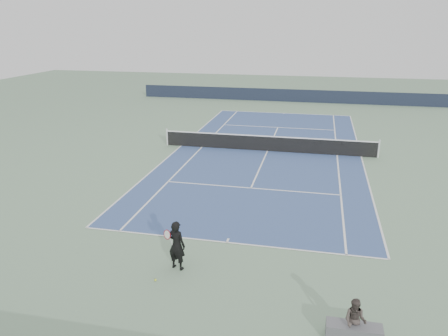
% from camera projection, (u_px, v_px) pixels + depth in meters
% --- Properties ---
extents(ground, '(80.00, 80.00, 0.00)m').
position_uv_depth(ground, '(267.00, 151.00, 26.50)').
color(ground, gray).
extents(court_surface, '(10.97, 23.77, 0.01)m').
position_uv_depth(court_surface, '(267.00, 151.00, 26.50)').
color(court_surface, '#374E82').
rests_on(court_surface, ground).
extents(tennis_net, '(12.90, 0.10, 1.07)m').
position_uv_depth(tennis_net, '(268.00, 143.00, 26.34)').
color(tennis_net, silver).
rests_on(tennis_net, ground).
extents(windscreen_far, '(30.00, 0.25, 1.20)m').
position_uv_depth(windscreen_far, '(290.00, 95.00, 42.88)').
color(windscreen_far, black).
rests_on(windscreen_far, ground).
extents(tennis_player, '(0.81, 0.59, 1.63)m').
position_uv_depth(tennis_player, '(177.00, 245.00, 13.64)').
color(tennis_player, black).
rests_on(tennis_player, ground).
extents(tennis_ball, '(0.07, 0.07, 0.07)m').
position_uv_depth(tennis_ball, '(155.00, 280.00, 13.20)').
color(tennis_ball, yellow).
rests_on(tennis_ball, ground).
extents(spectator_bench, '(1.42, 0.84, 1.15)m').
position_uv_depth(spectator_bench, '(354.00, 326.00, 10.64)').
color(spectator_bench, '#59595E').
rests_on(spectator_bench, ground).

